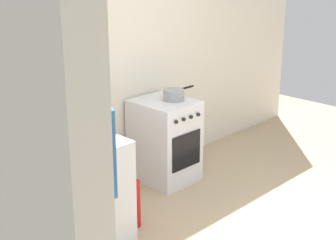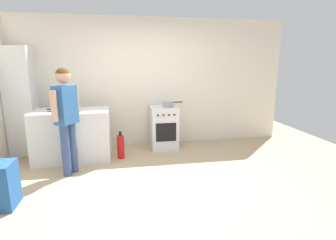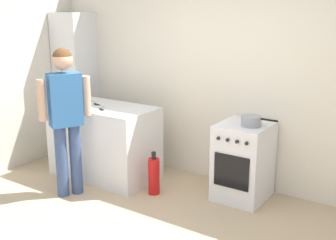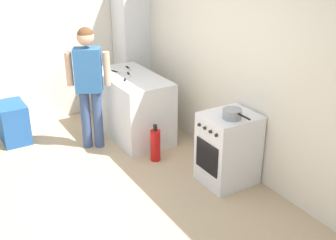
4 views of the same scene
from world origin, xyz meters
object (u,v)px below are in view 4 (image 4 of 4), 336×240
at_px(fire_extinguisher, 155,145).
at_px(recycling_crate_upper, 12,113).
at_px(knife_chef, 119,73).
at_px(larder_cabinet, 132,50).
at_px(person, 89,78).
at_px(recycling_crate_lower, 15,132).
at_px(knife_bread, 124,83).
at_px(oven_left, 228,149).
at_px(pot, 232,114).
at_px(knife_paring, 128,68).
at_px(knife_utility, 129,75).

xyz_separation_m(fire_extinguisher, recycling_crate_upper, (-1.52, -1.43, 0.20)).
relative_size(knife_chef, larder_cabinet, 0.15).
distance_m(knife_chef, fire_extinguisher, 1.25).
xyz_separation_m(knife_chef, person, (0.27, -0.55, 0.08)).
relative_size(person, fire_extinguisher, 3.29).
height_order(person, recycling_crate_lower, person).
height_order(knife_chef, larder_cabinet, larder_cabinet).
height_order(knife_bread, recycling_crate_upper, knife_bread).
distance_m(oven_left, knife_chef, 2.03).
bearing_deg(pot, fire_extinguisher, -155.82).
bearing_deg(recycling_crate_upper, fire_extinguisher, 43.28).
relative_size(fire_extinguisher, recycling_crate_upper, 0.96).
xyz_separation_m(knife_paring, recycling_crate_lower, (-0.34, -1.65, -0.77)).
height_order(pot, knife_bread, pot).
xyz_separation_m(oven_left, person, (-1.65, -1.02, 0.56)).
bearing_deg(fire_extinguisher, knife_chef, 179.69).
distance_m(knife_paring, person, 0.86).
distance_m(oven_left, knife_bread, 1.66).
relative_size(person, recycling_crate_upper, 3.17).
distance_m(oven_left, larder_cabinet, 2.71).
bearing_deg(person, knife_bread, 66.78).
relative_size(oven_left, fire_extinguisher, 1.70).
bearing_deg(recycling_crate_lower, oven_left, 38.61).
height_order(pot, knife_utility, pot).
bearing_deg(oven_left, person, -148.35).
height_order(pot, knife_paring, pot).
xyz_separation_m(recycling_crate_lower, recycling_crate_upper, (0.00, 0.00, 0.28)).
bearing_deg(knife_utility, fire_extinguisher, -5.57).
height_order(knife_paring, fire_extinguisher, knife_paring).
bearing_deg(pot, recycling_crate_lower, -143.09).
distance_m(fire_extinguisher, larder_cabinet, 2.03).
bearing_deg(knife_utility, person, -81.19).
distance_m(knife_utility, larder_cabinet, 1.03).
xyz_separation_m(knife_paring, larder_cabinet, (-0.60, 0.36, 0.09)).
xyz_separation_m(knife_utility, knife_chef, (-0.17, -0.08, -0.00)).
height_order(person, larder_cabinet, larder_cabinet).
bearing_deg(knife_utility, knife_bread, -36.65).
bearing_deg(recycling_crate_upper, knife_chef, 71.90).
bearing_deg(knife_chef, knife_paring, 121.10).
bearing_deg(recycling_crate_lower, pot, 36.91).
bearing_deg(knife_bread, pot, 19.44).
bearing_deg(fire_extinguisher, recycling_crate_upper, -136.72).
xyz_separation_m(knife_bread, person, (-0.18, -0.42, 0.08)).
bearing_deg(fire_extinguisher, oven_left, 28.78).
relative_size(knife_utility, knife_bread, 0.77).
distance_m(knife_paring, recycling_crate_lower, 1.85).
relative_size(knife_paring, knife_chef, 0.69).
height_order(knife_utility, recycling_crate_lower, knife_utility).
bearing_deg(knife_bread, fire_extinguisher, 11.31).
height_order(fire_extinguisher, larder_cabinet, larder_cabinet).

